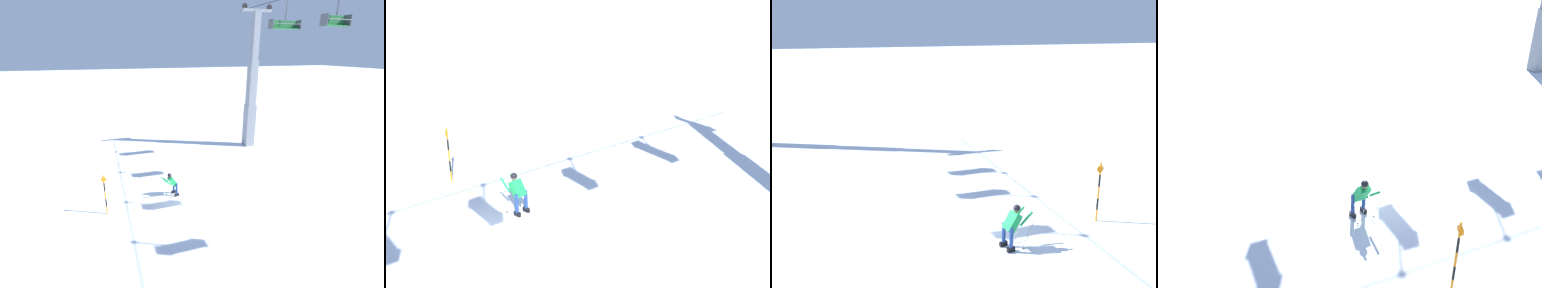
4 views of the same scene
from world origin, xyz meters
TOP-DOWN VIEW (x-y plane):
  - ground_plane at (0.00, 0.00)m, footprint 260.00×260.00m
  - skier_carving_main at (-0.87, -0.68)m, footprint 0.91×1.82m
  - trail_marker_pole at (-0.06, -4.58)m, footprint 0.07×0.28m

SIDE VIEW (x-z plane):
  - ground_plane at x=0.00m, z-range 0.00..0.00m
  - skier_carving_main at x=-0.87m, z-range 0.05..1.72m
  - trail_marker_pole at x=-0.06m, z-range 0.09..2.42m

